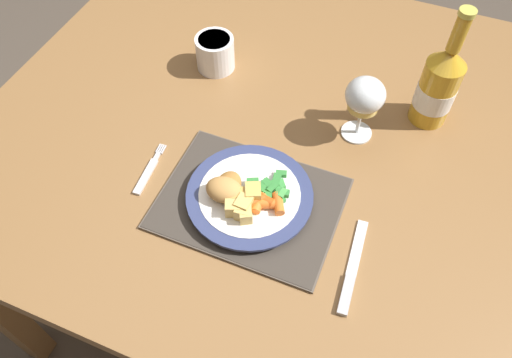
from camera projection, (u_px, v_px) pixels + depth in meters
name	position (u px, v px, depth m)	size (l,w,h in m)	color
ground_plane	(260.00, 273.00, 1.64)	(6.00, 6.00, 0.00)	#4C4238
dining_table	(262.00, 145.00, 1.11)	(1.13, 1.06, 0.74)	olive
placemat	(250.00, 203.00, 0.91)	(0.32, 0.25, 0.01)	brown
dinner_plate	(250.00, 196.00, 0.90)	(0.23, 0.23, 0.02)	white
breaded_croquettes	(226.00, 188.00, 0.88)	(0.07, 0.07, 0.04)	#A87033
green_beans_pile	(272.00, 188.00, 0.89)	(0.09, 0.08, 0.02)	green
glazed_carrots	(260.00, 202.00, 0.87)	(0.09, 0.06, 0.02)	#CC5119
fork	(148.00, 172.00, 0.95)	(0.02, 0.13, 0.01)	silver
table_knife	(351.00, 274.00, 0.83)	(0.03, 0.18, 0.01)	silver
wine_glass	(365.00, 98.00, 0.93)	(0.08, 0.08, 0.14)	silver
bottle	(438.00, 86.00, 0.97)	(0.08, 0.08, 0.26)	gold
roast_potatoes	(244.00, 204.00, 0.86)	(0.06, 0.08, 0.03)	gold
drinking_cup	(215.00, 52.00, 1.10)	(0.09, 0.09, 0.08)	white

